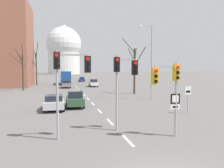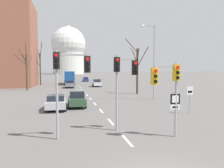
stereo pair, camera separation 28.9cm
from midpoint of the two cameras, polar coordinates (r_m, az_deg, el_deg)
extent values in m
cube|color=silver|center=(12.68, 4.67, -14.51)|extent=(0.16, 2.00, 0.01)
cube|color=silver|center=(16.87, 0.16, -9.85)|extent=(0.16, 2.00, 0.01)
cube|color=silver|center=(21.19, -2.46, -7.03)|extent=(0.16, 2.00, 0.01)
cube|color=silver|center=(25.57, -4.18, -5.16)|extent=(0.16, 2.00, 0.01)
cube|color=silver|center=(29.99, -5.38, -3.84)|extent=(0.16, 2.00, 0.01)
cube|color=silver|center=(34.43, -6.28, -2.86)|extent=(0.16, 2.00, 0.01)
cube|color=silver|center=(38.88, -6.96, -2.10)|extent=(0.16, 2.00, 0.01)
cube|color=silver|center=(43.34, -7.51, -1.50)|extent=(0.16, 2.00, 0.01)
cube|color=silver|center=(47.81, -7.95, -1.01)|extent=(0.16, 2.00, 0.01)
cube|color=silver|center=(52.29, -8.32, -0.60)|extent=(0.16, 2.00, 0.01)
cube|color=silver|center=(56.76, -8.63, -0.26)|extent=(0.16, 2.00, 0.01)
cylinder|color=#9E9EA3|center=(13.45, 16.93, -4.02)|extent=(0.14, 0.14, 4.39)
cube|color=gold|center=(13.33, 17.06, 2.87)|extent=(0.36, 0.28, 0.96)
cylinder|color=red|center=(13.18, 17.45, 4.15)|extent=(0.20, 0.06, 0.20)
cylinder|color=black|center=(13.18, 17.43, 2.85)|extent=(0.20, 0.06, 0.20)
cylinder|color=black|center=(13.19, 17.40, 1.56)|extent=(0.20, 0.06, 0.20)
cube|color=#9E9EA3|center=(13.01, 14.46, 4.35)|extent=(1.36, 0.10, 0.10)
cube|color=gold|center=(12.73, 11.67, 2.02)|extent=(0.36, 0.28, 0.96)
cylinder|color=red|center=(12.56, 12.01, 3.35)|extent=(0.20, 0.06, 0.20)
cylinder|color=black|center=(12.57, 11.99, 1.99)|extent=(0.20, 0.06, 0.20)
cylinder|color=black|center=(12.58, 11.97, 0.64)|extent=(0.20, 0.06, 0.20)
cylinder|color=#9E9EA3|center=(14.16, 1.83, -2.45)|extent=(0.14, 0.14, 4.89)
cube|color=black|center=(14.08, 1.85, 5.11)|extent=(0.36, 0.28, 0.96)
cylinder|color=red|center=(13.93, 2.02, 6.35)|extent=(0.20, 0.06, 0.20)
cylinder|color=black|center=(13.92, 2.02, 5.12)|extent=(0.20, 0.06, 0.20)
cylinder|color=black|center=(13.91, 2.01, 3.90)|extent=(0.20, 0.06, 0.20)
cube|color=#9E9EA3|center=(14.25, 4.25, 6.41)|extent=(1.22, 0.10, 0.10)
cube|color=black|center=(14.42, 6.58, 4.26)|extent=(0.36, 0.28, 0.96)
cylinder|color=red|center=(14.27, 6.81, 5.46)|extent=(0.20, 0.06, 0.20)
cylinder|color=black|center=(14.26, 6.80, 4.26)|extent=(0.20, 0.06, 0.20)
cylinder|color=black|center=(14.26, 6.79, 3.07)|extent=(0.20, 0.06, 0.20)
cylinder|color=#9E9EA3|center=(12.67, -13.54, -2.90)|extent=(0.14, 0.14, 5.06)
cube|color=black|center=(12.60, -13.68, 5.95)|extent=(0.36, 0.28, 0.96)
cylinder|color=red|center=(12.44, -13.72, 7.35)|extent=(0.20, 0.06, 0.20)
cylinder|color=black|center=(12.43, -13.70, 5.98)|extent=(0.20, 0.06, 0.20)
cylinder|color=black|center=(12.42, -13.68, 4.61)|extent=(0.20, 0.06, 0.20)
cube|color=#9E9EA3|center=(12.62, -9.77, 7.50)|extent=(1.72, 0.10, 0.10)
cube|color=black|center=(12.67, -5.84, 5.12)|extent=(0.36, 0.28, 0.96)
cylinder|color=red|center=(12.51, -5.77, 6.50)|extent=(0.20, 0.06, 0.20)
cylinder|color=black|center=(12.50, -5.76, 5.14)|extent=(0.20, 0.06, 0.20)
cylinder|color=black|center=(12.50, -5.75, 3.77)|extent=(0.20, 0.06, 0.20)
cylinder|color=#9E9EA3|center=(13.55, 16.67, -7.76)|extent=(0.07, 0.07, 2.61)
cube|color=black|center=(13.38, 16.79, -3.76)|extent=(0.60, 0.03, 0.60)
cube|color=white|center=(13.36, 16.82, -3.77)|extent=(0.42, 0.01, 0.42)
cube|color=white|center=(13.45, 16.75, -5.79)|extent=(0.60, 0.03, 0.28)
cube|color=black|center=(13.43, 16.78, -5.80)|extent=(0.36, 0.01, 0.10)
cylinder|color=#9E9EA3|center=(21.02, 19.99, -3.89)|extent=(0.07, 0.07, 2.51)
cube|color=white|center=(20.91, 20.07, -1.65)|extent=(0.60, 0.03, 0.76)
cube|color=black|center=(20.91, 20.09, -1.92)|extent=(0.42, 0.01, 0.19)
cylinder|color=#9E9EA3|center=(29.01, 11.22, 5.40)|extent=(0.16, 0.16, 9.66)
cube|color=#9E9EA3|center=(29.23, 9.87, 14.74)|extent=(1.58, 0.10, 0.10)
sphere|color=#F2EAC6|center=(28.93, 8.37, 14.71)|extent=(0.36, 0.36, 0.36)
cube|color=silver|center=(50.99, -3.87, 0.10)|extent=(1.77, 4.05, 0.74)
cube|color=#1E232D|center=(50.75, -3.84, 0.89)|extent=(1.51, 1.94, 0.69)
cylinder|color=black|center=(52.14, -4.98, -0.24)|extent=(0.18, 0.65, 0.65)
cylinder|color=black|center=(52.38, -3.16, -0.21)|extent=(0.18, 0.65, 0.65)
cylinder|color=black|center=(49.66, -4.61, -0.44)|extent=(0.18, 0.65, 0.65)
cylinder|color=black|center=(49.90, -2.70, -0.41)|extent=(0.18, 0.65, 0.65)
cube|color=#B7B7BC|center=(22.46, -14.04, -4.91)|extent=(1.89, 4.03, 0.66)
cube|color=#1E232D|center=(22.18, -14.08, -3.47)|extent=(1.61, 1.93, 0.53)
cylinder|color=black|center=(23.79, -16.09, -5.26)|extent=(0.18, 0.60, 0.60)
cylinder|color=black|center=(23.73, -11.76, -5.21)|extent=(0.18, 0.60, 0.60)
cylinder|color=black|center=(21.33, -16.55, -6.30)|extent=(0.18, 0.60, 0.60)
cylinder|color=black|center=(21.27, -11.70, -6.25)|extent=(0.18, 0.60, 0.60)
cube|color=navy|center=(73.38, -6.83, 1.14)|extent=(1.73, 4.18, 0.59)
cube|color=#1E232D|center=(73.15, -6.82, 1.60)|extent=(1.47, 2.00, 0.60)
cylinder|color=black|center=(74.61, -7.55, 0.95)|extent=(0.18, 0.61, 0.61)
cylinder|color=black|center=(74.76, -6.30, 0.96)|extent=(0.18, 0.61, 0.61)
cylinder|color=black|center=(72.04, -7.38, 0.85)|extent=(0.18, 0.61, 0.61)
cylinder|color=black|center=(72.19, -6.09, 0.86)|extent=(0.18, 0.61, 0.61)
cube|color=#2D4C33|center=(23.89, -8.86, -4.21)|extent=(1.74, 4.41, 0.72)
cube|color=#1E232D|center=(23.58, -8.85, -2.55)|extent=(1.48, 2.11, 0.71)
cylinder|color=black|center=(25.26, -10.90, -4.62)|extent=(0.18, 0.63, 0.63)
cylinder|color=black|center=(25.34, -7.18, -4.55)|extent=(0.18, 0.63, 0.63)
cylinder|color=black|center=(22.56, -10.74, -5.63)|extent=(0.18, 0.63, 0.63)
cylinder|color=black|center=(22.66, -6.57, -5.55)|extent=(0.18, 0.63, 0.63)
cube|color=slate|center=(48.57, -10.87, -0.15)|extent=(1.86, 4.41, 0.71)
cube|color=#1E232D|center=(48.31, -10.87, 0.59)|extent=(1.58, 2.12, 0.57)
cylinder|color=black|center=(49.95, -11.91, -0.46)|extent=(0.18, 0.68, 0.68)
cylinder|color=black|center=(49.98, -9.90, -0.43)|extent=(0.18, 0.68, 0.68)
cylinder|color=black|center=(47.22, -11.89, -0.70)|extent=(0.18, 0.68, 0.68)
cylinder|color=black|center=(47.26, -9.76, -0.67)|extent=(0.18, 0.68, 0.68)
cube|color=#19478C|center=(60.64, -10.99, 1.84)|extent=(2.50, 10.80, 3.00)
cube|color=black|center=(60.63, -11.00, 2.19)|extent=(2.52, 10.26, 0.90)
cylinder|color=black|center=(64.47, -12.11, 0.60)|extent=(0.26, 0.96, 0.96)
cylinder|color=black|center=(64.52, -9.98, 0.63)|extent=(0.26, 0.96, 0.96)
cylinder|color=black|center=(57.47, -12.10, 0.22)|extent=(0.26, 0.96, 0.96)
cylinder|color=black|center=(57.52, -9.71, 0.26)|extent=(0.26, 0.96, 0.96)
cylinder|color=#473828|center=(58.87, -18.09, 3.74)|extent=(0.33, 0.33, 8.22)
cylinder|color=#473828|center=(59.71, -18.67, 5.25)|extent=(1.25, 1.66, 2.02)
cylinder|color=#473828|center=(60.08, -18.41, 7.26)|extent=(0.77, 2.22, 3.32)
cylinder|color=#473828|center=(57.92, -17.95, 8.38)|extent=(0.77, 2.36, 3.93)
cylinder|color=#473828|center=(59.95, -18.15, 6.57)|extent=(0.28, 2.07, 2.38)
cylinder|color=#473828|center=(60.14, -17.92, 8.37)|extent=(0.41, 2.26, 3.36)
cylinder|color=#473828|center=(35.86, 6.85, 3.30)|extent=(0.33, 0.33, 7.37)
cylinder|color=#473828|center=(35.19, 7.07, 7.44)|extent=(0.36, 1.57, 2.26)
cylinder|color=#473828|center=(37.14, 5.97, 7.72)|extent=(0.38, 2.71, 2.46)
cylinder|color=#473828|center=(35.00, 8.28, 7.07)|extent=(0.99, 2.43, 3.05)
cylinder|color=#473828|center=(36.46, 6.30, 6.84)|extent=(0.42, 1.37, 2.09)
cylinder|color=#473828|center=(35.40, 5.35, 9.95)|extent=(2.28, 0.84, 2.15)
cylinder|color=#473828|center=(44.70, -21.21, 2.78)|extent=(0.33, 0.33, 6.78)
cylinder|color=#473828|center=(44.12, -21.68, 5.94)|extent=(0.47, 1.42, 1.90)
cylinder|color=#473828|center=(44.12, -22.16, 6.80)|extent=(1.10, 1.64, 2.55)
cylinder|color=#473828|center=(45.50, -20.60, 5.28)|extent=(0.83, 1.82, 2.57)
cylinder|color=#473828|center=(44.05, -21.36, 7.67)|extent=(0.30, 1.62, 3.29)
cylinder|color=#473828|center=(44.03, -22.75, 5.96)|extent=(1.83, 2.04, 2.04)
cylinder|color=silver|center=(195.82, -11.22, 5.19)|extent=(26.86, 26.86, 17.90)
sphere|color=silver|center=(197.01, -11.29, 10.18)|extent=(29.84, 29.84, 29.84)
cylinder|color=silver|center=(198.96, -11.34, 14.02)|extent=(3.58, 3.58, 5.22)
camera|label=1|loc=(0.14, -89.41, 0.04)|focal=35.00mm
camera|label=2|loc=(0.14, 90.59, -0.04)|focal=35.00mm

